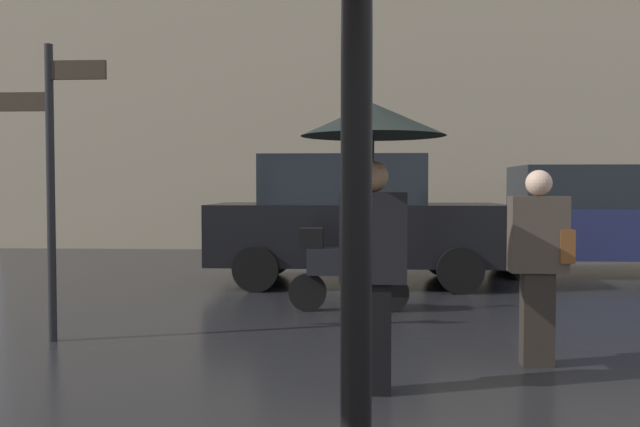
{
  "coord_description": "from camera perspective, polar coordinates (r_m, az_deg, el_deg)",
  "views": [
    {
      "loc": [
        0.36,
        -2.75,
        1.5
      ],
      "look_at": [
        -0.07,
        4.74,
        1.21
      ],
      "focal_mm": 37.68,
      "sensor_mm": 36.0,
      "label": 1
    }
  ],
  "objects": [
    {
      "name": "pedestrian_with_umbrella",
      "position": [
        4.86,
        4.52,
        4.18
      ],
      "size": [
        1.05,
        1.05,
        2.11
      ],
      "rotation": [
        0.0,
        0.0,
        4.68
      ],
      "color": "black",
      "rests_on": "ground"
    },
    {
      "name": "parked_scooter",
      "position": [
        8.12,
        2.12,
        -4.44
      ],
      "size": [
        1.46,
        0.32,
        1.23
      ],
      "rotation": [
        0.0,
        0.0,
        -0.3
      ],
      "color": "black",
      "rests_on": "ground"
    },
    {
      "name": "pedestrian_with_bag",
      "position": [
        5.92,
        18.16,
        -3.39
      ],
      "size": [
        0.51,
        0.24,
        1.65
      ],
      "rotation": [
        0.0,
        0.0,
        1.52
      ],
      "color": "#2A241E",
      "rests_on": "ground"
    },
    {
      "name": "street_signpost",
      "position": [
        7.0,
        -21.89,
        4.1
      ],
      "size": [
        1.08,
        0.08,
        2.88
      ],
      "color": "black",
      "rests_on": "ground"
    },
    {
      "name": "parked_car_right",
      "position": [
        12.51,
        22.38,
        -0.48
      ],
      "size": [
        4.37,
        1.89,
        1.87
      ],
      "rotation": [
        0.0,
        0.0,
        -0.11
      ],
      "color": "#1E234C",
      "rests_on": "ground"
    },
    {
      "name": "parked_car_left",
      "position": [
        10.47,
        2.83,
        -0.45
      ],
      "size": [
        4.48,
        2.06,
        1.99
      ],
      "rotation": [
        0.0,
        0.0,
        2.84
      ],
      "color": "black",
      "rests_on": "ground"
    }
  ]
}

